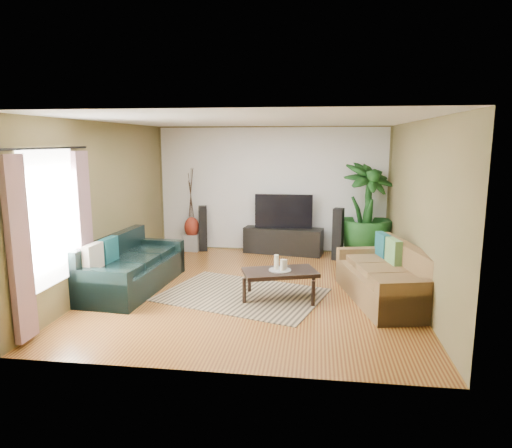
% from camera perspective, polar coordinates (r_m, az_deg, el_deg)
% --- Properties ---
extents(floor, '(5.50, 5.50, 0.00)m').
position_cam_1_polar(floor, '(7.54, -0.20, -8.15)').
color(floor, '#9E6929').
rests_on(floor, ground).
extents(ceiling, '(5.50, 5.50, 0.00)m').
position_cam_1_polar(ceiling, '(7.15, -0.22, 12.82)').
color(ceiling, white).
rests_on(ceiling, ground).
extents(wall_back, '(5.00, 0.00, 5.00)m').
position_cam_1_polar(wall_back, '(9.93, 1.95, 4.33)').
color(wall_back, brown).
rests_on(wall_back, ground).
extents(wall_front, '(5.00, 0.00, 5.00)m').
position_cam_1_polar(wall_front, '(4.56, -4.92, -2.91)').
color(wall_front, brown).
rests_on(wall_front, ground).
extents(wall_left, '(0.00, 5.50, 5.50)m').
position_cam_1_polar(wall_left, '(7.95, -18.37, 2.30)').
color(wall_left, brown).
rests_on(wall_left, ground).
extents(wall_right, '(0.00, 5.50, 5.50)m').
position_cam_1_polar(wall_right, '(7.32, 19.58, 1.56)').
color(wall_right, brown).
rests_on(wall_right, ground).
extents(backwall_panel, '(4.90, 0.00, 4.90)m').
position_cam_1_polar(backwall_panel, '(9.92, 1.95, 4.33)').
color(backwall_panel, white).
rests_on(backwall_panel, ground).
extents(window_pane, '(0.00, 1.80, 1.80)m').
position_cam_1_polar(window_pane, '(6.55, -24.30, 0.72)').
color(window_pane, white).
rests_on(window_pane, ground).
extents(curtain_near, '(0.08, 0.35, 2.20)m').
position_cam_1_polar(curtain_near, '(5.96, -27.48, -2.88)').
color(curtain_near, gray).
rests_on(curtain_near, ground).
extents(curtain_far, '(0.08, 0.35, 2.20)m').
position_cam_1_polar(curtain_far, '(7.21, -20.70, -0.25)').
color(curtain_far, gray).
rests_on(curtain_far, ground).
extents(curtain_rod, '(0.03, 1.90, 0.03)m').
position_cam_1_polar(curtain_rod, '(6.45, -24.52, 8.61)').
color(curtain_rod, black).
rests_on(curtain_rod, ground).
extents(sofa_left, '(1.11, 2.28, 0.85)m').
position_cam_1_polar(sofa_left, '(7.75, -15.16, -4.72)').
color(sofa_left, black).
rests_on(sofa_left, floor).
extents(sofa_right, '(1.35, 2.19, 0.85)m').
position_cam_1_polar(sofa_right, '(7.18, 15.72, -5.95)').
color(sofa_right, brown).
rests_on(sofa_right, floor).
extents(area_rug, '(2.81, 2.35, 0.01)m').
position_cam_1_polar(area_rug, '(7.26, -1.73, -8.83)').
color(area_rug, '#A0875E').
rests_on(area_rug, floor).
extents(coffee_table, '(1.23, 0.91, 0.45)m').
position_cam_1_polar(coffee_table, '(7.04, 3.00, -7.58)').
color(coffee_table, black).
rests_on(coffee_table, floor).
extents(candle_tray, '(0.34, 0.34, 0.02)m').
position_cam_1_polar(candle_tray, '(6.97, 3.02, -5.76)').
color(candle_tray, gray).
rests_on(candle_tray, coffee_table).
extents(candle_tall, '(0.07, 0.07, 0.22)m').
position_cam_1_polar(candle_tall, '(6.98, 2.55, -4.75)').
color(candle_tall, '#F0EACA').
rests_on(candle_tall, candle_tray).
extents(candle_mid, '(0.07, 0.07, 0.17)m').
position_cam_1_polar(candle_mid, '(6.91, 3.33, -5.13)').
color(candle_mid, white).
rests_on(candle_mid, candle_tray).
extents(candle_short, '(0.07, 0.07, 0.14)m').
position_cam_1_polar(candle_short, '(7.01, 3.63, -5.04)').
color(candle_short, beige).
rests_on(candle_short, candle_tray).
extents(tv_stand, '(1.73, 0.76, 0.56)m').
position_cam_1_polar(tv_stand, '(9.84, 3.43, -2.07)').
color(tv_stand, black).
rests_on(tv_stand, floor).
extents(television, '(1.22, 0.07, 0.72)m').
position_cam_1_polar(television, '(9.72, 3.47, 1.61)').
color(television, black).
rests_on(television, tv_stand).
extents(speaker_left, '(0.22, 0.24, 0.99)m').
position_cam_1_polar(speaker_left, '(10.07, -6.65, -0.56)').
color(speaker_left, black).
rests_on(speaker_left, floor).
extents(speaker_right, '(0.25, 0.26, 1.06)m').
position_cam_1_polar(speaker_right, '(9.38, 10.20, -1.26)').
color(speaker_right, black).
rests_on(speaker_right, floor).
extents(potted_plant, '(1.52, 1.52, 1.96)m').
position_cam_1_polar(potted_plant, '(9.65, 13.59, 1.66)').
color(potted_plant, '#174617').
rests_on(potted_plant, floor).
extents(plant_pot, '(0.36, 0.36, 0.28)m').
position_cam_1_polar(plant_pot, '(9.81, 13.38, -3.20)').
color(plant_pot, black).
rests_on(plant_pot, floor).
extents(pedestal, '(0.39, 0.39, 0.36)m').
position_cam_1_polar(pedestal, '(10.20, -7.98, -2.28)').
color(pedestal, gray).
rests_on(pedestal, floor).
extents(vase, '(0.32, 0.32, 0.45)m').
position_cam_1_polar(vase, '(10.13, -8.03, -0.40)').
color(vase, maroon).
rests_on(vase, pedestal).
extents(side_table, '(0.50, 0.50, 0.50)m').
position_cam_1_polar(side_table, '(8.88, -13.96, -3.92)').
color(side_table, brown).
rests_on(side_table, floor).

